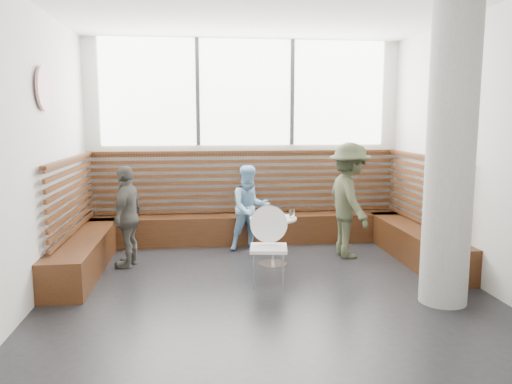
{
  "coord_description": "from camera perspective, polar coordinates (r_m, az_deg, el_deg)",
  "views": [
    {
      "loc": [
        -0.75,
        -5.51,
        1.96
      ],
      "look_at": [
        0.0,
        1.0,
        1.0
      ],
      "focal_mm": 35.0,
      "sensor_mm": 36.0,
      "label": 1
    }
  ],
  "objects": [
    {
      "name": "menu_card",
      "position": [
        6.53,
        2.99,
        -3.25
      ],
      "size": [
        0.26,
        0.22,
        0.0
      ],
      "primitive_type": "cube",
      "rotation": [
        0.0,
        0.0,
        0.39
      ],
      "color": "#A5C64C",
      "rests_on": "cafe_table"
    },
    {
      "name": "concrete_column",
      "position": [
        5.57,
        21.34,
        4.05
      ],
      "size": [
        0.5,
        0.5,
        3.2
      ],
      "primitive_type": "cylinder",
      "color": "gray",
      "rests_on": "ground"
    },
    {
      "name": "room",
      "position": [
        5.58,
        1.17,
        4.64
      ],
      "size": [
        5.0,
        5.0,
        3.2
      ],
      "color": "silver",
      "rests_on": "ground"
    },
    {
      "name": "plate_near",
      "position": [
        6.73,
        1.12,
        -2.83
      ],
      "size": [
        0.2,
        0.2,
        0.01
      ],
      "primitive_type": "cylinder",
      "color": "white",
      "rests_on": "cafe_table"
    },
    {
      "name": "glass_right",
      "position": [
        6.7,
        4.12,
        -2.47
      ],
      "size": [
        0.07,
        0.07,
        0.11
      ],
      "primitive_type": "cylinder",
      "color": "white",
      "rests_on": "cafe_table"
    },
    {
      "name": "adult_man",
      "position": [
        7.19,
        10.6,
        -0.94
      ],
      "size": [
        0.69,
        1.1,
        1.64
      ],
      "primitive_type": "imported",
      "rotation": [
        0.0,
        0.0,
        1.65
      ],
      "color": "#3A412B",
      "rests_on": "ground"
    },
    {
      "name": "glass_mid",
      "position": [
        6.59,
        2.32,
        -2.64
      ],
      "size": [
        0.07,
        0.07,
        0.11
      ],
      "primitive_type": "cylinder",
      "color": "white",
      "rests_on": "cafe_table"
    },
    {
      "name": "plate_far",
      "position": [
        6.85,
        2.39,
        -2.65
      ],
      "size": [
        0.22,
        0.22,
        0.02
      ],
      "primitive_type": "cylinder",
      "color": "white",
      "rests_on": "cafe_table"
    },
    {
      "name": "booth",
      "position": [
        7.49,
        -0.68,
        -3.64
      ],
      "size": [
        5.0,
        2.5,
        1.44
      ],
      "color": "#391E0E",
      "rests_on": "ground"
    },
    {
      "name": "child_left",
      "position": [
        6.85,
        -14.47,
        -2.72
      ],
      "size": [
        0.5,
        0.85,
        1.36
      ],
      "primitive_type": "imported",
      "rotation": [
        0.0,
        0.0,
        -1.8
      ],
      "color": "#52514B",
      "rests_on": "ground"
    },
    {
      "name": "wall_art",
      "position": [
        6.16,
        -23.11,
        10.84
      ],
      "size": [
        0.03,
        0.5,
        0.5
      ],
      "primitive_type": "cylinder",
      "rotation": [
        0.0,
        1.57,
        0.0
      ],
      "color": "white",
      "rests_on": "room"
    },
    {
      "name": "glass_left",
      "position": [
        6.63,
        0.55,
        -2.61
      ],
      "size": [
        0.07,
        0.07,
        0.11
      ],
      "primitive_type": "cylinder",
      "color": "white",
      "rests_on": "cafe_table"
    },
    {
      "name": "child_back",
      "position": [
        7.48,
        -0.7,
        -1.83
      ],
      "size": [
        0.71,
        0.61,
        1.28
      ],
      "primitive_type": "imported",
      "rotation": [
        0.0,
        0.0,
        0.23
      ],
      "color": "#81B5DF",
      "rests_on": "ground"
    },
    {
      "name": "cafe_table",
      "position": [
        6.74,
        1.97,
        -4.49
      ],
      "size": [
        0.63,
        0.63,
        0.65
      ],
      "color": "silver",
      "rests_on": "ground"
    },
    {
      "name": "cafe_chair",
      "position": [
        5.93,
        1.35,
        -5.44
      ],
      "size": [
        0.45,
        0.44,
        0.93
      ],
      "rotation": [
        0.0,
        0.0,
        -0.15
      ],
      "color": "white",
      "rests_on": "ground"
    }
  ]
}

